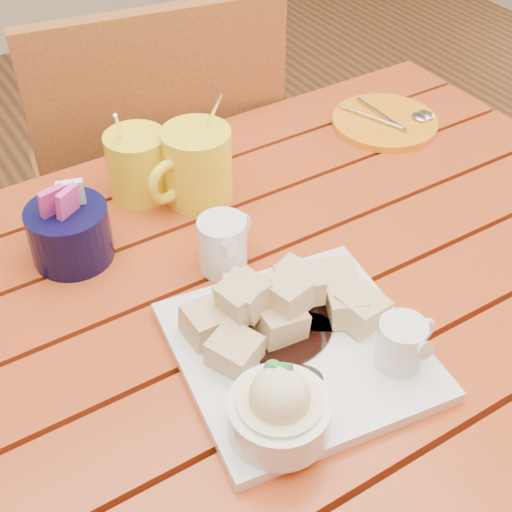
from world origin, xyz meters
TOP-DOWN VIEW (x-y plane):
  - table at (0.00, 0.00)m, footprint 1.20×0.79m
  - dessert_plate at (-0.03, -0.12)m, footprint 0.30×0.30m
  - coffee_mug_left at (0.03, 0.22)m, footprint 0.14×0.10m
  - coffee_mug_right at (-0.03, 0.27)m, footprint 0.13×0.09m
  - cream_pitcher at (-0.01, 0.07)m, footprint 0.09×0.08m
  - sugar_caddy at (-0.17, 0.19)m, footprint 0.11×0.11m
  - orange_saucer at (0.40, 0.23)m, footprint 0.18×0.18m
  - chair_far at (0.11, 0.57)m, footprint 0.52×0.52m

SIDE VIEW (x-z plane):
  - chair_far at x=0.11m, z-range 0.06..1.00m
  - table at x=0.00m, z-range 0.27..1.02m
  - orange_saucer at x=0.40m, z-range 0.75..0.77m
  - dessert_plate at x=-0.03m, z-range 0.73..0.84m
  - cream_pitcher at x=-0.01m, z-range 0.75..0.83m
  - sugar_caddy at x=-0.17m, z-range 0.73..0.85m
  - coffee_mug_right at x=-0.03m, z-range 0.73..0.88m
  - coffee_mug_left at x=0.03m, z-range 0.72..0.89m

